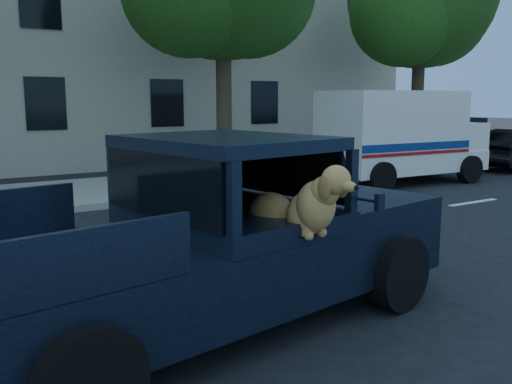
# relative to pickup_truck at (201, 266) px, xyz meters

# --- Properties ---
(ground) EXTENTS (120.00, 120.00, 0.00)m
(ground) POSITION_rel_pickup_truck_xyz_m (0.57, -0.37, -0.67)
(ground) COLOR black
(ground) RESTS_ON ground
(far_sidewalk) EXTENTS (60.00, 4.00, 0.15)m
(far_sidewalk) POSITION_rel_pickup_truck_xyz_m (0.57, 8.83, -0.59)
(far_sidewalk) COLOR gray
(far_sidewalk) RESTS_ON ground
(lane_stripes) EXTENTS (21.60, 0.14, 0.01)m
(lane_stripes) POSITION_rel_pickup_truck_xyz_m (2.57, 3.03, -0.66)
(lane_stripes) COLOR silver
(lane_stripes) RESTS_ON ground
(street_tree_right) EXTENTS (6.00, 5.20, 8.60)m
(street_tree_right) POSITION_rel_pickup_truck_xyz_m (13.60, 9.25, 5.04)
(street_tree_right) COLOR #332619
(street_tree_right) RESTS_ON ground
(building_main) EXTENTS (26.00, 6.00, 9.00)m
(building_main) POSITION_rel_pickup_truck_xyz_m (3.57, 16.13, 3.83)
(building_main) COLOR #BDB09C
(building_main) RESTS_ON ground
(pickup_truck) EXTENTS (5.79, 3.14, 1.98)m
(pickup_truck) POSITION_rel_pickup_truck_xyz_m (0.00, 0.00, 0.00)
(pickup_truck) COLOR black
(pickup_truck) RESTS_ON ground
(mail_truck) EXTENTS (4.80, 2.64, 2.56)m
(mail_truck) POSITION_rel_pickup_truck_xyz_m (9.49, 6.20, 0.45)
(mail_truck) COLOR silver
(mail_truck) RESTS_ON ground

